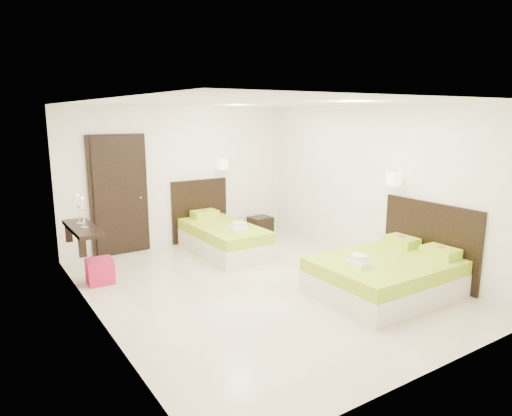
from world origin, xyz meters
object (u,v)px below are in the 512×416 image
bed_single (221,235)px  bed_double (389,273)px  nightstand (260,226)px  ottoman (100,271)px

bed_single → bed_double: size_ratio=1.01×
bed_double → nightstand: (0.21, 3.56, -0.10)m
bed_double → ottoman: bearing=142.0°
bed_single → bed_double: (1.01, -3.01, -0.01)m
bed_single → nightstand: (1.22, 0.55, -0.10)m
nightstand → bed_double: bearing=-96.3°
bed_single → ottoman: 2.32m
bed_double → ottoman: 4.18m
bed_single → nightstand: 1.34m
nightstand → ottoman: nightstand is taller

